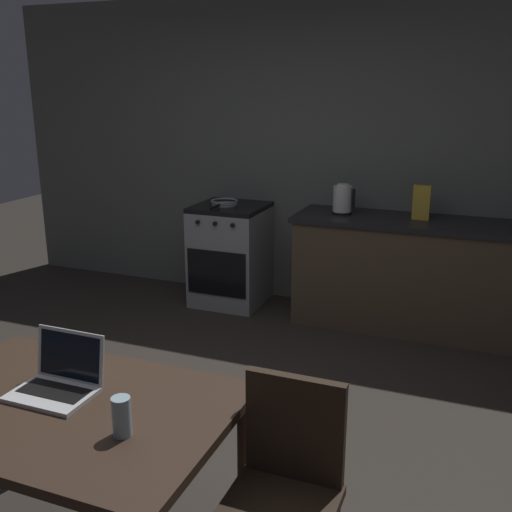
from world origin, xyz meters
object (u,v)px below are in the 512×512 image
(frying_pan, at_px, (224,202))
(cereal_box, at_px, (421,203))
(drinking_glass, at_px, (122,416))
(dining_table, at_px, (66,419))
(laptop, at_px, (58,381))
(stove_oven, at_px, (231,254))
(electric_kettle, at_px, (342,200))
(chair, at_px, (285,482))

(frying_pan, height_order, cereal_box, cereal_box)
(drinking_glass, height_order, cereal_box, cereal_box)
(dining_table, bearing_deg, laptop, 140.53)
(stove_oven, bearing_deg, electric_kettle, 0.14)
(chair, distance_m, frying_pan, 3.29)
(dining_table, height_order, chair, chair)
(laptop, bearing_deg, cereal_box, 60.06)
(laptop, bearing_deg, electric_kettle, 71.13)
(chair, height_order, frying_pan, frying_pan)
(laptop, xyz_separation_m, cereal_box, (1.04, 2.99, 0.25))
(electric_kettle, bearing_deg, stove_oven, -179.86)
(dining_table, relative_size, chair, 1.45)
(stove_oven, xyz_separation_m, dining_table, (0.66, -3.04, 0.21))
(chair, bearing_deg, cereal_box, 94.86)
(chair, bearing_deg, frying_pan, 125.34)
(chair, bearing_deg, drinking_glass, -148.77)
(laptop, relative_size, drinking_glass, 2.22)
(chair, xyz_separation_m, cereal_box, (0.11, 2.92, 0.51))
(frying_pan, xyz_separation_m, drinking_glass, (1.03, -3.11, -0.12))
(stove_oven, distance_m, dining_table, 3.12)
(electric_kettle, xyz_separation_m, drinking_glass, (-0.01, -3.14, -0.21))
(dining_table, height_order, laptop, laptop)
(electric_kettle, relative_size, frying_pan, 0.60)
(frying_pan, bearing_deg, electric_kettle, 1.61)
(stove_oven, bearing_deg, chair, -62.55)
(laptop, height_order, cereal_box, cereal_box)
(laptop, relative_size, cereal_box, 1.20)
(chair, distance_m, laptop, 0.97)
(electric_kettle, bearing_deg, frying_pan, -178.39)
(laptop, relative_size, electric_kettle, 1.31)
(electric_kettle, distance_m, cereal_box, 0.62)
(dining_table, distance_m, electric_kettle, 3.08)
(chair, xyz_separation_m, electric_kettle, (-0.51, 2.90, 0.50))
(stove_oven, xyz_separation_m, laptop, (0.57, -2.97, 0.33))
(drinking_glass, distance_m, cereal_box, 3.23)
(electric_kettle, bearing_deg, cereal_box, 1.86)
(cereal_box, bearing_deg, drinking_glass, -101.29)
(cereal_box, bearing_deg, laptop, -109.13)
(dining_table, xyz_separation_m, drinking_glass, (0.33, -0.10, 0.14))
(stove_oven, relative_size, electric_kettle, 3.65)
(stove_oven, xyz_separation_m, electric_kettle, (1.00, 0.00, 0.56))
(dining_table, bearing_deg, cereal_box, 72.63)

